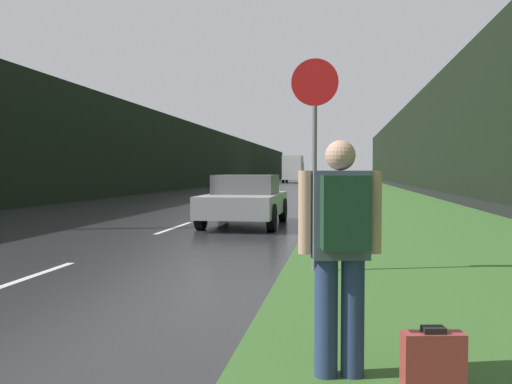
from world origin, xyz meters
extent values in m
cube|color=#386028|center=(6.41, 40.00, 0.01)|extent=(6.00, 240.00, 0.02)
cube|color=silver|center=(0.00, 5.51, 0.00)|extent=(0.12, 3.00, 0.01)
cube|color=silver|center=(0.00, 12.51, 0.00)|extent=(0.12, 3.00, 0.01)
cube|color=silver|center=(0.00, 19.51, 0.00)|extent=(0.12, 3.00, 0.01)
cube|color=black|center=(-9.41, 50.00, 2.86)|extent=(2.00, 140.00, 5.72)
cube|color=black|center=(12.41, 50.00, 4.37)|extent=(2.00, 140.00, 8.73)
cylinder|color=slate|center=(3.88, 6.83, 1.20)|extent=(0.07, 0.07, 2.41)
cylinder|color=#B71414|center=(3.88, 6.83, 2.75)|extent=(0.68, 0.02, 0.68)
cylinder|color=navy|center=(4.15, 2.76, 0.43)|extent=(0.16, 0.16, 0.86)
cylinder|color=navy|center=(4.33, 2.80, 0.43)|extent=(0.16, 0.16, 0.86)
cube|color=#4C5666|center=(4.24, 2.78, 1.16)|extent=(0.43, 0.29, 0.62)
sphere|color=tan|center=(4.24, 2.78, 1.58)|extent=(0.21, 0.21, 0.21)
cylinder|color=tan|center=(4.00, 2.74, 1.18)|extent=(0.10, 0.10, 0.58)
cylinder|color=tan|center=(4.48, 2.82, 1.18)|extent=(0.10, 0.10, 0.58)
cube|color=#193823|center=(4.28, 2.58, 1.20)|extent=(0.34, 0.23, 0.49)
cube|color=#9E3333|center=(4.86, 2.67, 0.19)|extent=(0.43, 0.22, 0.39)
cube|color=black|center=(4.86, 2.67, 0.41)|extent=(0.16, 0.13, 0.04)
cube|color=#9E9EA3|center=(1.71, 13.41, 0.58)|extent=(1.88, 4.23, 0.55)
cube|color=#5E5E61|center=(1.71, 13.62, 1.11)|extent=(1.60, 1.91, 0.51)
cylinder|color=black|center=(2.60, 12.10, 0.34)|extent=(0.20, 0.68, 0.68)
cylinder|color=black|center=(0.81, 12.10, 0.34)|extent=(0.20, 0.68, 0.68)
cylinder|color=black|center=(2.60, 14.72, 0.34)|extent=(0.20, 0.68, 0.68)
cylinder|color=black|center=(0.81, 14.72, 0.34)|extent=(0.20, 0.68, 0.68)
cube|color=gray|center=(-1.71, 72.49, 1.56)|extent=(2.27, 2.53, 2.30)
cube|color=silver|center=(-1.71, 68.85, 1.94)|extent=(2.38, 4.75, 3.07)
cylinder|color=black|center=(-2.84, 72.24, 0.45)|extent=(0.28, 0.90, 0.90)
cylinder|color=black|center=(-0.57, 72.24, 0.45)|extent=(0.28, 0.90, 0.90)
cylinder|color=black|center=(-2.84, 67.66, 0.45)|extent=(0.28, 0.90, 0.90)
cylinder|color=black|center=(-0.57, 67.66, 0.45)|extent=(0.28, 0.90, 0.90)
camera|label=1|loc=(4.24, -1.05, 1.47)|focal=38.00mm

